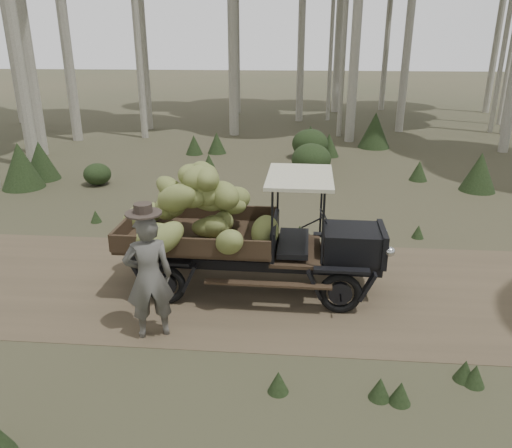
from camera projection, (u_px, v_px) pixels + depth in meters
The scene contains 5 objects.
ground at pixel (344, 290), 8.77m from camera, with size 120.00×120.00×0.00m, color #473D2B.
dirt_track at pixel (344, 290), 8.77m from camera, with size 70.00×4.00×0.01m, color brown.
banana_truck at pixel (222, 216), 8.43m from camera, with size 4.87×2.19×2.34m.
farmer at pixel (149, 276), 7.14m from camera, with size 0.81×0.68×2.07m.
undergrowth at pixel (437, 261), 8.64m from camera, with size 22.38×24.11×1.39m.
Camera 1 is at (-0.87, -7.90, 4.19)m, focal length 35.00 mm.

